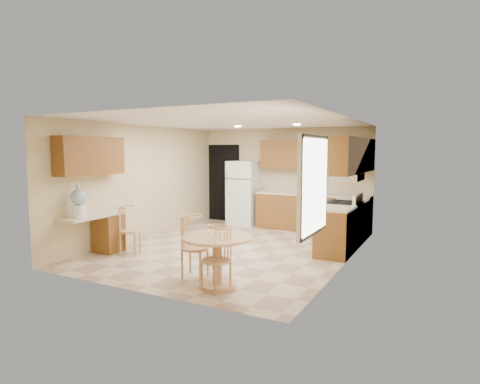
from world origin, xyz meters
The scene contains 30 objects.
floor centered at (0.00, 0.00, 0.00)m, with size 5.50×5.50×0.00m, color #C1AD8C.
ceiling centered at (0.00, 0.00, 2.50)m, with size 4.50×5.50×0.02m, color white.
wall_back centered at (0.00, 2.75, 1.25)m, with size 4.50×0.02×2.50m, color beige.
wall_front centered at (0.00, -2.75, 1.25)m, with size 4.50×0.02×2.50m, color beige.
wall_left centered at (-2.25, 0.00, 1.25)m, with size 0.02×5.50×2.50m, color beige.
wall_right centered at (2.25, 0.00, 1.25)m, with size 0.02×5.50×2.50m, color beige.
doorway centered at (-1.75, 2.73, 1.05)m, with size 0.90×0.02×2.10m, color black.
base_cab_back centered at (0.88, 2.45, 0.43)m, with size 2.75×0.60×0.87m, color brown.
counter_back centered at (0.88, 2.45, 0.89)m, with size 2.75×0.63×0.04m, color beige.
base_cab_right_a centered at (1.95, 1.85, 0.43)m, with size 0.60×0.59×0.87m, color brown.
counter_right_a centered at (1.95, 1.85, 0.89)m, with size 0.63×0.59×0.04m, color beige.
base_cab_right_b centered at (1.95, 0.40, 0.43)m, with size 0.60×0.80×0.87m, color brown.
counter_right_b centered at (1.95, 0.40, 0.89)m, with size 0.63×0.80×0.04m, color beige.
upper_cab_back centered at (0.88, 2.58, 1.85)m, with size 2.75×0.33×0.70m, color brown.
upper_cab_right centered at (2.08, 1.21, 1.85)m, with size 0.33×2.42×0.70m, color brown.
upper_cab_left centered at (-2.08, -1.60, 1.85)m, with size 0.33×1.40×0.70m, color brown.
sink centered at (0.85, 2.45, 0.91)m, with size 0.78×0.44×0.01m, color silver.
range_hood centered at (2.00, 1.18, 1.42)m, with size 0.50×0.76×0.14m, color silver.
desk_pedestal centered at (-2.00, -1.32, 0.36)m, with size 0.48×0.42×0.72m, color brown.
desk_top centered at (-2.00, -1.70, 0.75)m, with size 0.50×1.20×0.04m, color beige.
window centered at (2.23, -1.85, 1.50)m, with size 0.06×1.12×1.30m.
can_light_a centered at (-0.50, 1.20, 2.48)m, with size 0.14×0.14×0.02m, color white.
can_light_b centered at (0.90, 1.20, 2.48)m, with size 0.14×0.14×0.02m, color white.
refrigerator centered at (-0.95, 2.40, 0.84)m, with size 0.74×0.72×1.67m.
stove centered at (1.92, 1.18, 0.47)m, with size 0.65×0.76×1.09m.
dining_table centered at (0.90, -2.08, 0.49)m, with size 1.00×1.00×0.74m.
chair_table_a centered at (0.35, -1.92, 0.58)m, with size 0.42×0.54×0.95m.
chair_table_b centered at (0.95, -2.29, 0.55)m, with size 0.40×0.42×0.90m.
chair_desk centered at (-1.55, -1.29, 0.54)m, with size 0.39×0.51×0.89m.
water_crock centered at (-2.00, -1.98, 1.03)m, with size 0.28×0.28×0.58m.
Camera 1 is at (3.77, -6.87, 1.96)m, focal length 30.00 mm.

